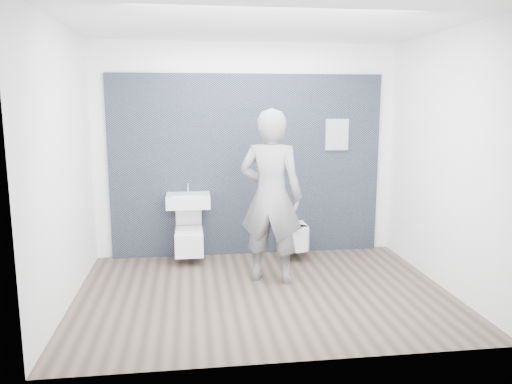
{
  "coord_description": "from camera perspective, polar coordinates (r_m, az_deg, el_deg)",
  "views": [
    {
      "loc": [
        -0.76,
        -5.08,
        2.02
      ],
      "look_at": [
        0.0,
        0.6,
        1.0
      ],
      "focal_mm": 35.0,
      "sensor_mm": 36.0,
      "label": 1
    }
  ],
  "objects": [
    {
      "name": "info_placard",
      "position": [
        7.09,
        8.86,
        -6.59
      ],
      "size": [
        0.31,
        0.03,
        0.42
      ],
      "primitive_type": "cube",
      "color": "white",
      "rests_on": "ground"
    },
    {
      "name": "tile_wall",
      "position": [
        6.9,
        -0.96,
        -6.95
      ],
      "size": [
        3.6,
        0.06,
        2.4
      ],
      "primitive_type": "cube",
      "color": "black",
      "rests_on": "ground"
    },
    {
      "name": "ground",
      "position": [
        5.52,
        0.84,
        -11.38
      ],
      "size": [
        4.0,
        4.0,
        0.0
      ],
      "primitive_type": "plane",
      "color": "brown",
      "rests_on": "ground"
    },
    {
      "name": "washbasin",
      "position": [
        6.43,
        -7.76,
        -0.94
      ],
      "size": [
        0.55,
        0.41,
        0.41
      ],
      "color": "white",
      "rests_on": "ground"
    },
    {
      "name": "room_shell",
      "position": [
        5.14,
        0.89,
        6.97
      ],
      "size": [
        4.0,
        4.0,
        4.0
      ],
      "color": "white",
      "rests_on": "ground"
    },
    {
      "name": "toilet_square",
      "position": [
        6.5,
        -7.65,
        -5.42
      ],
      "size": [
        0.35,
        0.51,
        0.68
      ],
      "color": "white",
      "rests_on": "ground"
    },
    {
      "name": "visitor",
      "position": [
        5.62,
        1.71,
        -0.53
      ],
      "size": [
        0.84,
        0.71,
        1.97
      ],
      "primitive_type": "imported",
      "rotation": [
        0.0,
        0.0,
        2.76
      ],
      "color": "gray",
      "rests_on": "ground"
    },
    {
      "name": "toilet_rounded",
      "position": [
        6.61,
        4.48,
        -5.05
      ],
      "size": [
        0.33,
        0.56,
        0.3
      ],
      "color": "white",
      "rests_on": "ground"
    }
  ]
}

